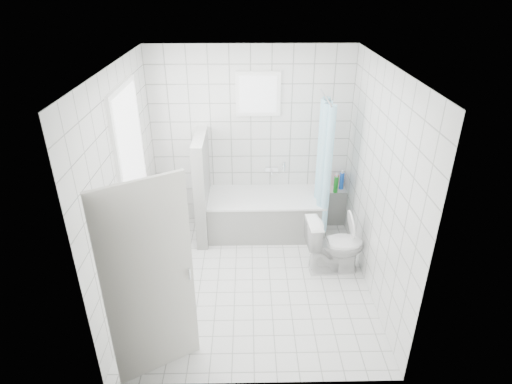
{
  "coord_description": "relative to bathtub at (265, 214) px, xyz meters",
  "views": [
    {
      "loc": [
        -0.04,
        -4.23,
        3.42
      ],
      "look_at": [
        0.05,
        0.35,
        1.05
      ],
      "focal_mm": 30.0,
      "sensor_mm": 36.0,
      "label": 1
    }
  ],
  "objects": [
    {
      "name": "bathtub",
      "position": [
        0.0,
        0.0,
        0.0
      ],
      "size": [
        1.62,
        0.77,
        0.58
      ],
      "color": "white",
      "rests_on": "ground"
    },
    {
      "name": "ledge_bottles",
      "position": [
        1.07,
        0.24,
        0.38
      ],
      "size": [
        0.17,
        0.18,
        0.25
      ],
      "color": "red",
      "rests_on": "tiled_ledge"
    },
    {
      "name": "wall_back",
      "position": [
        -0.2,
        0.38,
        1.01
      ],
      "size": [
        2.8,
        0.02,
        2.6
      ],
      "primitive_type": "cube",
      "color": "white",
      "rests_on": "ground"
    },
    {
      "name": "wall_front",
      "position": [
        -0.2,
        -2.62,
        1.01
      ],
      "size": [
        2.8,
        0.02,
        2.6
      ],
      "primitive_type": "cube",
      "color": "white",
      "rests_on": "ground"
    },
    {
      "name": "sill_bottles",
      "position": [
        -1.5,
        -0.8,
        0.71
      ],
      "size": [
        0.18,
        0.61,
        0.21
      ],
      "color": "#B95C94",
      "rests_on": "window_sill"
    },
    {
      "name": "partition_wall",
      "position": [
        -0.88,
        -0.05,
        0.46
      ],
      "size": [
        0.15,
        0.85,
        1.5
      ],
      "primitive_type": "cube",
      "color": "white",
      "rests_on": "ground"
    },
    {
      "name": "toilet",
      "position": [
        0.83,
        -0.93,
        0.08
      ],
      "size": [
        0.75,
        0.46,
        0.74
      ],
      "primitive_type": "imported",
      "rotation": [
        0.0,
        0.0,
        1.64
      ],
      "color": "white",
      "rests_on": "ground"
    },
    {
      "name": "door",
      "position": [
        -1.1,
        -2.4,
        0.71
      ],
      "size": [
        0.71,
        0.44,
        2.0
      ],
      "primitive_type": "cube",
      "rotation": [
        0.0,
        0.0,
        -1.04
      ],
      "color": "silver",
      "rests_on": "ground"
    },
    {
      "name": "tub_faucet",
      "position": [
        0.1,
        0.33,
        0.56
      ],
      "size": [
        0.18,
        0.06,
        0.06
      ],
      "primitive_type": "cube",
      "color": "silver",
      "rests_on": "wall_back"
    },
    {
      "name": "wall_left",
      "position": [
        -1.6,
        -1.12,
        1.01
      ],
      "size": [
        0.02,
        3.0,
        2.6
      ],
      "primitive_type": "cube",
      "color": "white",
      "rests_on": "ground"
    },
    {
      "name": "wall_right",
      "position": [
        1.2,
        -1.12,
        1.01
      ],
      "size": [
        0.02,
        3.0,
        2.6
      ],
      "primitive_type": "cube",
      "color": "white",
      "rests_on": "ground"
    },
    {
      "name": "tiled_ledge",
      "position": [
        1.1,
        0.25,
        -0.02
      ],
      "size": [
        0.4,
        0.24,
        0.55
      ],
      "primitive_type": "cube",
      "color": "white",
      "rests_on": "ground"
    },
    {
      "name": "window_left",
      "position": [
        -1.55,
        -0.82,
        1.31
      ],
      "size": [
        0.01,
        0.9,
        1.4
      ],
      "primitive_type": "cube",
      "color": "white",
      "rests_on": "wall_left"
    },
    {
      "name": "shower_curtain",
      "position": [
        0.75,
        -0.16,
        0.81
      ],
      "size": [
        0.14,
        0.48,
        1.78
      ],
      "primitive_type": null,
      "color": "#4BBADE",
      "rests_on": "curtain_rod"
    },
    {
      "name": "ceiling",
      "position": [
        -0.2,
        -1.12,
        2.31
      ],
      "size": [
        3.0,
        3.0,
        0.0
      ],
      "primitive_type": "plane",
      "rotation": [
        3.14,
        0.0,
        0.0
      ],
      "color": "white",
      "rests_on": "ground"
    },
    {
      "name": "window_back",
      "position": [
        -0.1,
        0.33,
        1.66
      ],
      "size": [
        0.5,
        0.01,
        0.5
      ],
      "primitive_type": "cube",
      "color": "white",
      "rests_on": "wall_back"
    },
    {
      "name": "curtain_rod",
      "position": [
        0.75,
        -0.02,
        1.71
      ],
      "size": [
        0.02,
        0.8,
        0.02
      ],
      "primitive_type": "cylinder",
      "rotation": [
        1.57,
        0.0,
        0.0
      ],
      "color": "silver",
      "rests_on": "wall_back"
    },
    {
      "name": "window_sill",
      "position": [
        -1.51,
        -0.82,
        0.57
      ],
      "size": [
        0.18,
        1.02,
        0.08
      ],
      "primitive_type": "cube",
      "color": "white",
      "rests_on": "wall_left"
    },
    {
      "name": "ground",
      "position": [
        -0.2,
        -1.12,
        -0.29
      ],
      "size": [
        3.0,
        3.0,
        0.0
      ],
      "primitive_type": "plane",
      "color": "white",
      "rests_on": "ground"
    }
  ]
}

